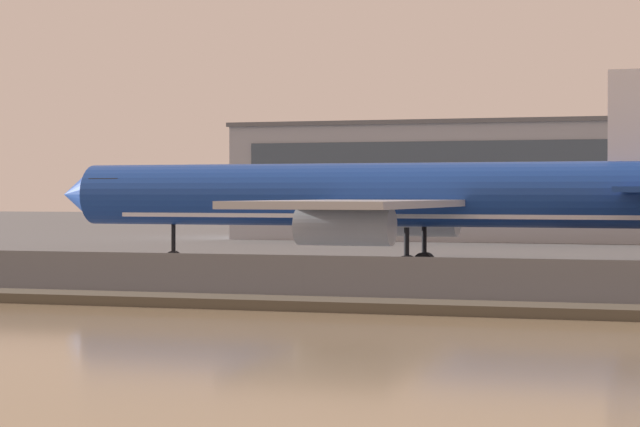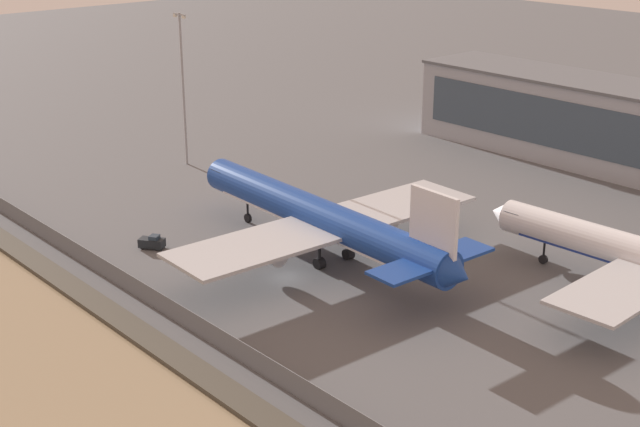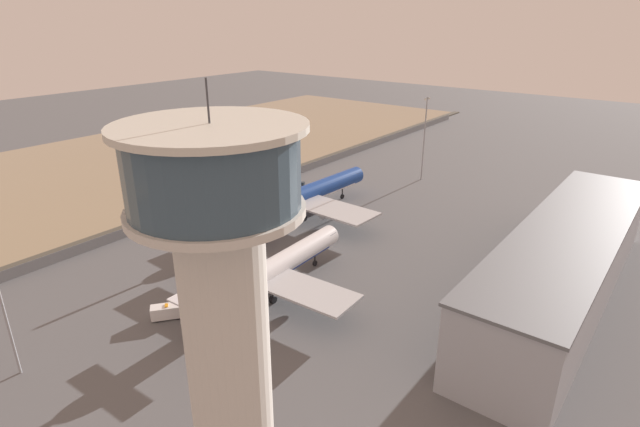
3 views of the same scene
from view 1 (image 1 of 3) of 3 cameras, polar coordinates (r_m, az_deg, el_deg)
ground_plane at (r=79.30m, az=2.78°, el=-3.04°), size 500.00×500.00×0.00m
shoreline_seawall at (r=59.70m, az=-2.13°, el=-4.11°), size 320.00×3.00×0.50m
perimeter_fence at (r=63.88m, az=-0.79°, el=-2.95°), size 280.00×0.10×2.32m
cargo_jet_blue at (r=86.48m, az=2.93°, el=0.74°), size 49.33×42.52×13.62m
baggage_tug at (r=79.44m, az=-11.43°, el=-2.47°), size 3.55×3.11×1.80m
terminal_building at (r=145.92m, az=9.89°, el=1.49°), size 71.07×14.97×13.82m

